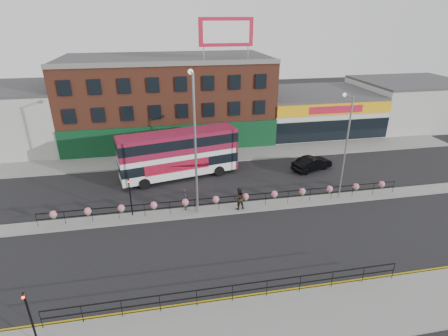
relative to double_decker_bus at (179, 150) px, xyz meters
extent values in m
plane|color=black|center=(3.66, -7.26, -2.87)|extent=(120.00, 120.00, 0.00)
cube|color=gray|center=(3.66, -19.26, -2.80)|extent=(60.00, 4.00, 0.15)
cube|color=gray|center=(3.66, 4.74, -2.80)|extent=(60.00, 4.00, 0.15)
cube|color=gray|center=(3.66, -7.26, -2.80)|extent=(60.00, 1.60, 0.15)
cube|color=gold|center=(3.66, -16.96, -2.86)|extent=(60.00, 0.10, 0.01)
cube|color=gold|center=(3.66, -17.14, -2.86)|extent=(60.00, 0.10, 0.01)
cube|color=brown|center=(-0.34, 12.74, 2.13)|extent=(25.00, 12.00, 10.00)
cube|color=#3F3F42|center=(-0.34, 12.74, 7.28)|extent=(25.00, 12.00, 0.30)
cube|color=#0D3A1E|center=(-0.34, 6.66, -1.17)|extent=(25.00, 0.25, 3.40)
cube|color=silver|center=(19.66, 12.74, -0.37)|extent=(15.00, 12.00, 5.00)
cube|color=#3F3F42|center=(19.66, 12.74, 2.28)|extent=(15.00, 12.00, 0.30)
cube|color=#EAA710|center=(19.66, 6.66, 1.43)|extent=(15.00, 0.25, 1.40)
cube|color=#B91432|center=(19.66, 6.54, 1.43)|extent=(7.00, 0.10, 0.90)
cube|color=black|center=(19.66, 6.66, -1.27)|extent=(15.00, 0.25, 2.60)
cube|color=#ABABA6|center=(34.41, 12.74, 0.13)|extent=(14.50, 12.00, 6.00)
cube|color=#3F3F42|center=(34.41, 12.74, 3.28)|extent=(14.50, 12.00, 0.30)
cube|color=#B91432|center=(6.16, 7.74, 10.33)|extent=(6.00, 0.25, 3.00)
cube|color=white|center=(6.16, 7.60, 10.33)|extent=(5.10, 0.04, 2.25)
cylinder|color=gray|center=(3.66, 7.74, 8.13)|extent=(0.12, 0.12, 1.40)
cylinder|color=gray|center=(8.66, 7.74, 8.13)|extent=(0.12, 0.12, 1.40)
cube|color=black|center=(3.66, -7.26, -1.62)|extent=(30.00, 0.05, 0.05)
cube|color=black|center=(3.66, -7.26, -2.12)|extent=(30.00, 0.05, 0.05)
cylinder|color=black|center=(-11.34, -7.26, -2.17)|extent=(0.04, 0.04, 1.10)
cylinder|color=black|center=(-9.34, -7.26, -2.17)|extent=(0.04, 0.04, 1.10)
cylinder|color=black|center=(-7.34, -7.26, -2.17)|extent=(0.04, 0.04, 1.10)
cylinder|color=black|center=(-5.34, -7.26, -2.17)|extent=(0.04, 0.04, 1.10)
cylinder|color=black|center=(-3.34, -7.26, -2.17)|extent=(0.04, 0.04, 1.10)
cylinder|color=black|center=(-1.34, -7.26, -2.17)|extent=(0.04, 0.04, 1.10)
cylinder|color=black|center=(0.66, -7.26, -2.17)|extent=(0.04, 0.04, 1.10)
cylinder|color=black|center=(2.66, -7.26, -2.17)|extent=(0.04, 0.04, 1.10)
cylinder|color=black|center=(4.66, -7.26, -2.17)|extent=(0.04, 0.04, 1.10)
cylinder|color=black|center=(6.66, -7.26, -2.17)|extent=(0.04, 0.04, 1.10)
cylinder|color=black|center=(8.66, -7.26, -2.17)|extent=(0.04, 0.04, 1.10)
cylinder|color=black|center=(10.66, -7.26, -2.17)|extent=(0.04, 0.04, 1.10)
cylinder|color=black|center=(12.66, -7.26, -2.17)|extent=(0.04, 0.04, 1.10)
cylinder|color=black|center=(14.66, -7.26, -2.17)|extent=(0.04, 0.04, 1.10)
cylinder|color=black|center=(16.66, -7.26, -2.17)|extent=(0.04, 0.04, 1.10)
cylinder|color=black|center=(18.66, -7.26, -2.17)|extent=(0.04, 0.04, 1.10)
sphere|color=#C0667F|center=(-10.09, -7.26, -1.77)|extent=(0.56, 0.56, 0.56)
sphere|color=#245116|center=(-10.09, -7.26, -2.00)|extent=(0.36, 0.36, 0.36)
sphere|color=#C0667F|center=(-7.59, -7.26, -1.77)|extent=(0.56, 0.56, 0.56)
sphere|color=#245116|center=(-7.59, -7.26, -2.00)|extent=(0.36, 0.36, 0.36)
sphere|color=#C0667F|center=(-5.09, -7.26, -1.77)|extent=(0.56, 0.56, 0.56)
sphere|color=#245116|center=(-5.09, -7.26, -2.00)|extent=(0.36, 0.36, 0.36)
sphere|color=#C0667F|center=(-2.59, -7.26, -1.77)|extent=(0.56, 0.56, 0.56)
sphere|color=#245116|center=(-2.59, -7.26, -2.00)|extent=(0.36, 0.36, 0.36)
sphere|color=#C0667F|center=(-0.09, -7.26, -1.77)|extent=(0.56, 0.56, 0.56)
sphere|color=#245116|center=(-0.09, -7.26, -2.00)|extent=(0.36, 0.36, 0.36)
sphere|color=#C0667F|center=(2.41, -7.26, -1.77)|extent=(0.56, 0.56, 0.56)
sphere|color=#245116|center=(2.41, -7.26, -2.00)|extent=(0.36, 0.36, 0.36)
sphere|color=#C0667F|center=(4.91, -7.26, -1.77)|extent=(0.56, 0.56, 0.56)
sphere|color=#245116|center=(4.91, -7.26, -2.00)|extent=(0.36, 0.36, 0.36)
sphere|color=#C0667F|center=(7.41, -7.26, -1.77)|extent=(0.56, 0.56, 0.56)
sphere|color=#245116|center=(7.41, -7.26, -2.00)|extent=(0.36, 0.36, 0.36)
sphere|color=#C0667F|center=(9.91, -7.26, -1.77)|extent=(0.56, 0.56, 0.56)
sphere|color=#245116|center=(9.91, -7.26, -2.00)|extent=(0.36, 0.36, 0.36)
sphere|color=#C0667F|center=(12.41, -7.26, -1.77)|extent=(0.56, 0.56, 0.56)
sphere|color=#245116|center=(12.41, -7.26, -2.00)|extent=(0.36, 0.36, 0.36)
sphere|color=#C0667F|center=(14.91, -7.26, -1.77)|extent=(0.56, 0.56, 0.56)
sphere|color=#245116|center=(14.91, -7.26, -2.00)|extent=(0.36, 0.36, 0.36)
sphere|color=#C0667F|center=(17.41, -7.26, -1.77)|extent=(0.56, 0.56, 0.56)
sphere|color=#245116|center=(17.41, -7.26, -2.00)|extent=(0.36, 0.36, 0.36)
cube|color=black|center=(1.66, -17.36, -1.62)|extent=(20.00, 0.05, 0.05)
cube|color=black|center=(1.66, -17.36, -2.12)|extent=(20.00, 0.05, 0.05)
cylinder|color=black|center=(-8.34, -17.36, -2.17)|extent=(0.04, 0.04, 1.10)
cylinder|color=black|center=(-6.34, -17.36, -2.17)|extent=(0.04, 0.04, 1.10)
cylinder|color=black|center=(-4.34, -17.36, -2.17)|extent=(0.04, 0.04, 1.10)
cylinder|color=black|center=(-2.34, -17.36, -2.17)|extent=(0.04, 0.04, 1.10)
cylinder|color=black|center=(-0.34, -17.36, -2.17)|extent=(0.04, 0.04, 1.10)
cylinder|color=black|center=(1.66, -17.36, -2.17)|extent=(0.04, 0.04, 1.10)
cylinder|color=black|center=(3.66, -17.36, -2.17)|extent=(0.04, 0.04, 1.10)
cylinder|color=black|center=(5.66, -17.36, -2.17)|extent=(0.04, 0.04, 1.10)
cylinder|color=black|center=(7.66, -17.36, -2.17)|extent=(0.04, 0.04, 1.10)
cylinder|color=black|center=(9.66, -17.36, -2.17)|extent=(0.04, 0.04, 1.10)
cylinder|color=black|center=(11.66, -17.36, -2.17)|extent=(0.04, 0.04, 1.10)
cube|color=white|center=(-0.05, -0.01, -0.37)|extent=(11.74, 4.91, 4.16)
cube|color=maroon|center=(-0.05, -0.01, 0.82)|extent=(11.81, 4.99, 1.87)
cube|color=black|center=(-0.05, -0.01, -1.10)|extent=(11.83, 5.01, 0.94)
cube|color=black|center=(-0.05, -0.01, 0.98)|extent=(11.86, 5.03, 0.94)
cube|color=maroon|center=(-0.05, -0.01, 1.74)|extent=(11.74, 4.91, 0.12)
cube|color=maroon|center=(5.50, 1.17, -0.37)|extent=(0.75, 2.65, 4.16)
cube|color=#B91432|center=(-0.29, -1.41, -1.15)|extent=(6.12, 1.33, 1.04)
cylinder|color=black|center=(-3.45, -2.06, -2.35)|extent=(1.08, 0.52, 1.04)
cylinder|color=black|center=(-3.98, 0.49, -2.35)|extent=(1.08, 0.52, 1.04)
cylinder|color=black|center=(3.88, -0.51, -2.35)|extent=(1.08, 0.52, 1.04)
cylinder|color=black|center=(3.35, 2.04, -2.35)|extent=(1.08, 0.52, 1.04)
imported|color=black|center=(13.64, -0.86, -2.14)|extent=(4.35, 5.40, 1.46)
imported|color=#222228|center=(-0.04, -6.71, -1.78)|extent=(0.71, 0.48, 1.89)
imported|color=black|center=(4.28, -7.49, -1.74)|extent=(1.19, 1.05, 1.95)
cylinder|color=gray|center=(0.87, -7.46, 2.84)|extent=(0.18, 0.18, 11.13)
cylinder|color=gray|center=(0.87, -6.62, 8.30)|extent=(0.11, 1.67, 0.11)
sphere|color=silver|center=(0.87, -5.79, 8.24)|extent=(0.40, 0.40, 0.40)
cylinder|color=gray|center=(13.38, -7.24, 1.75)|extent=(0.14, 0.14, 8.93)
cylinder|color=gray|center=(13.38, -6.57, 6.12)|extent=(0.09, 1.34, 0.09)
sphere|color=silver|center=(13.38, -5.90, 6.08)|extent=(0.32, 0.32, 0.32)
cylinder|color=black|center=(-8.34, -18.26, -1.12)|extent=(0.10, 0.10, 3.20)
imported|color=black|center=(-8.34, -18.26, 0.48)|extent=(0.15, 0.18, 0.90)
sphere|color=#FF190C|center=(-8.34, -18.38, 0.30)|extent=(0.14, 0.14, 0.14)
cylinder|color=black|center=(-4.34, -6.86, -1.12)|extent=(0.10, 0.10, 3.20)
imported|color=black|center=(-4.34, -6.86, 0.48)|extent=(0.15, 0.18, 0.90)
sphere|color=#FF190C|center=(-4.34, -6.98, 0.30)|extent=(0.14, 0.14, 0.14)
camera|label=1|loc=(-1.60, -32.01, 12.12)|focal=28.00mm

